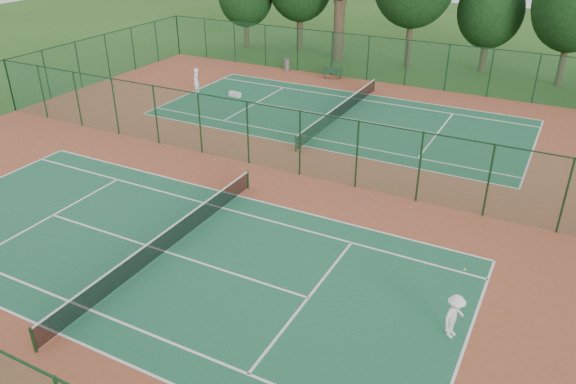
% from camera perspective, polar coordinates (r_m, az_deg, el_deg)
% --- Properties ---
extents(ground, '(120.00, 120.00, 0.00)m').
position_cam_1_polar(ground, '(29.77, -1.46, 2.38)').
color(ground, '#29561B').
rests_on(ground, ground).
extents(red_pad, '(40.00, 36.00, 0.01)m').
position_cam_1_polar(red_pad, '(29.77, -1.46, 2.39)').
color(red_pad, brown).
rests_on(red_pad, ground).
extents(court_near, '(23.77, 10.97, 0.01)m').
position_cam_1_polar(court_near, '(23.31, -12.31, -5.95)').
color(court_near, '#1E5F3F').
rests_on(court_near, red_pad).
extents(court_far, '(23.77, 10.97, 0.01)m').
position_cam_1_polar(court_far, '(37.29, 5.32, 7.57)').
color(court_far, '#1C5A3A').
rests_on(court_far, red_pad).
extents(fence_north, '(40.00, 0.09, 3.50)m').
position_cam_1_polar(fence_north, '(44.90, 10.02, 13.04)').
color(fence_north, '#194C2B').
rests_on(fence_north, ground).
extents(fence_west, '(0.09, 36.00, 3.50)m').
position_cam_1_polar(fence_west, '(42.11, -26.41, 9.67)').
color(fence_west, '#184A2B').
rests_on(fence_west, ground).
extents(fence_divider, '(40.00, 0.09, 3.50)m').
position_cam_1_polar(fence_divider, '(29.07, -1.51, 5.52)').
color(fence_divider, '#1C5433').
rests_on(fence_divider, ground).
extents(tennis_net_near, '(0.10, 12.90, 0.97)m').
position_cam_1_polar(tennis_net_near, '(23.03, -12.44, -4.85)').
color(tennis_net_near, '#14371A').
rests_on(tennis_net_near, ground).
extents(tennis_net_far, '(0.10, 12.90, 0.97)m').
position_cam_1_polar(tennis_net_far, '(37.11, 5.35, 8.34)').
color(tennis_net_far, '#163D23').
rests_on(tennis_net_far, ground).
extents(player_near, '(0.87, 1.15, 1.58)m').
position_cam_1_polar(player_near, '(19.10, 16.56, -12.01)').
color(player_near, white).
rests_on(player_near, court_near).
extents(player_far, '(0.63, 0.78, 1.85)m').
position_cam_1_polar(player_far, '(42.30, -9.32, 11.06)').
color(player_far, white).
rests_on(player_far, court_far).
extents(trash_bin, '(0.68, 0.68, 1.00)m').
position_cam_1_polar(trash_bin, '(48.04, -0.12, 12.83)').
color(trash_bin, slate).
rests_on(trash_bin, red_pad).
extents(bench, '(1.61, 1.07, 0.97)m').
position_cam_1_polar(bench, '(45.80, 4.56, 12.02)').
color(bench, black).
rests_on(bench, red_pad).
extents(kit_bag, '(0.96, 0.46, 0.34)m').
position_cam_1_polar(kit_bag, '(41.45, -5.42, 9.86)').
color(kit_bag, silver).
rests_on(kit_bag, red_pad).
extents(stray_ball_a, '(0.06, 0.06, 0.06)m').
position_cam_1_polar(stray_ball_a, '(28.72, -0.08, 1.50)').
color(stray_ball_a, yellow).
rests_on(stray_ball_a, red_pad).
extents(stray_ball_b, '(0.07, 0.07, 0.07)m').
position_cam_1_polar(stray_ball_b, '(26.51, 12.31, -1.53)').
color(stray_ball_b, yellow).
rests_on(stray_ball_b, red_pad).
extents(stray_ball_c, '(0.07, 0.07, 0.07)m').
position_cam_1_polar(stray_ball_c, '(31.04, -7.54, 3.31)').
color(stray_ball_c, yellow).
rests_on(stray_ball_c, red_pad).
extents(evergreen_row, '(39.00, 5.00, 12.00)m').
position_cam_1_polar(evergreen_row, '(51.01, 12.71, 12.45)').
color(evergreen_row, black).
rests_on(evergreen_row, ground).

